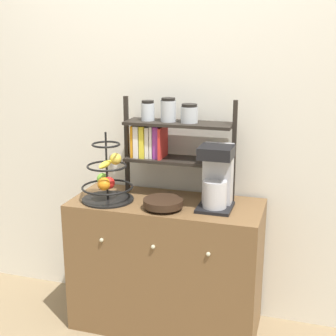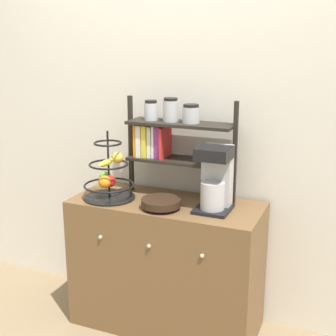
{
  "view_description": "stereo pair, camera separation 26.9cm",
  "coord_description": "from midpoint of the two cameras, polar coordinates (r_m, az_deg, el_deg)",
  "views": [
    {
      "loc": [
        0.77,
        -2.25,
        1.73
      ],
      "look_at": [
        0.01,
        0.24,
        1.02
      ],
      "focal_mm": 50.0,
      "sensor_mm": 36.0,
      "label": 1
    },
    {
      "loc": [
        1.03,
        -2.16,
        1.73
      ],
      "look_at": [
        0.01,
        0.24,
        1.02
      ],
      "focal_mm": 50.0,
      "sensor_mm": 36.0,
      "label": 2
    }
  ],
  "objects": [
    {
      "name": "fruit_stand",
      "position": [
        2.79,
        -4.49,
        -1.22
      ],
      "size": [
        0.31,
        0.31,
        0.41
      ],
      "color": "black",
      "rests_on": "sideboard"
    },
    {
      "name": "sideboard",
      "position": [
        2.92,
        2.49,
        -11.75
      ],
      "size": [
        1.13,
        0.5,
        0.81
      ],
      "color": "brown",
      "rests_on": "ground_plane"
    },
    {
      "name": "shelf_hutch",
      "position": [
        2.79,
        2.84,
        4.01
      ],
      "size": [
        0.69,
        0.2,
        0.6
      ],
      "color": "black",
      "rests_on": "sideboard"
    },
    {
      "name": "wooden_bowl",
      "position": [
        2.64,
        2.07,
        -4.32
      ],
      "size": [
        0.23,
        0.23,
        0.06
      ],
      "color": "black",
      "rests_on": "sideboard"
    },
    {
      "name": "coffee_maker",
      "position": [
        2.61,
        8.72,
        -1.34
      ],
      "size": [
        0.19,
        0.22,
        0.36
      ],
      "color": "black",
      "rests_on": "sideboard"
    },
    {
      "name": "wall_back",
      "position": [
        2.9,
        4.68,
        6.67
      ],
      "size": [
        7.0,
        0.05,
        2.6
      ],
      "primitive_type": "cube",
      "color": "silver",
      "rests_on": "ground_plane"
    }
  ]
}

